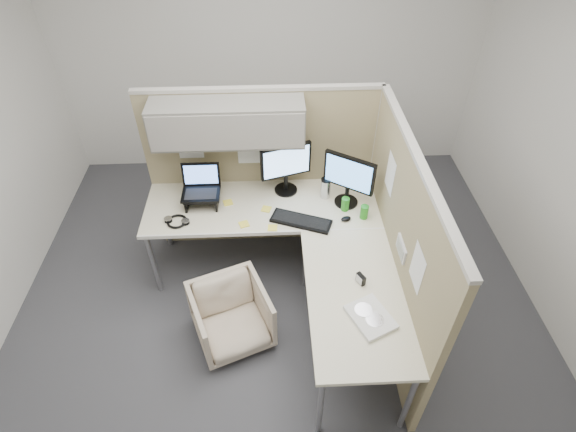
{
  "coord_description": "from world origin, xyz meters",
  "views": [
    {
      "loc": [
        -0.02,
        -2.38,
        3.22
      ],
      "look_at": [
        0.1,
        0.25,
        0.85
      ],
      "focal_mm": 28.0,
      "sensor_mm": 36.0,
      "label": 1
    }
  ],
  "objects_px": {
    "office_chair": "(231,314)",
    "keyboard": "(301,221)",
    "desk": "(292,242)",
    "monitor_left": "(286,165)"
  },
  "relations": [
    {
      "from": "office_chair",
      "to": "monitor_left",
      "type": "distance_m",
      "value": 1.3
    },
    {
      "from": "monitor_left",
      "to": "office_chair",
      "type": "bearing_deg",
      "value": -133.0
    },
    {
      "from": "desk",
      "to": "office_chair",
      "type": "height_order",
      "value": "desk"
    },
    {
      "from": "office_chair",
      "to": "keyboard",
      "type": "bearing_deg",
      "value": 22.96
    },
    {
      "from": "desk",
      "to": "keyboard",
      "type": "height_order",
      "value": "keyboard"
    },
    {
      "from": "office_chair",
      "to": "keyboard",
      "type": "distance_m",
      "value": 0.93
    },
    {
      "from": "keyboard",
      "to": "office_chair",
      "type": "bearing_deg",
      "value": -114.71
    },
    {
      "from": "desk",
      "to": "keyboard",
      "type": "distance_m",
      "value": 0.2
    },
    {
      "from": "desk",
      "to": "monitor_left",
      "type": "distance_m",
      "value": 0.68
    },
    {
      "from": "office_chair",
      "to": "keyboard",
      "type": "xyz_separation_m",
      "value": [
        0.58,
        0.56,
        0.45
      ]
    }
  ]
}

